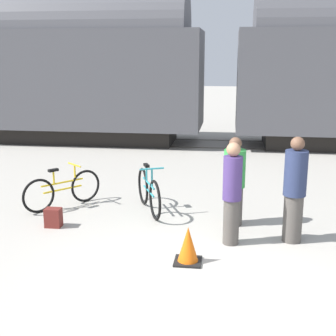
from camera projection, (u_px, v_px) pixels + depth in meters
ground_plane at (193, 285)px, 6.19m from camera, size 80.00×80.00×0.00m
freight_train at (220, 64)px, 15.29m from camera, size 51.13×2.84×5.10m
rail_near at (217, 148)px, 15.23m from camera, size 63.13×0.07×0.01m
rail_far at (218, 140)px, 16.61m from camera, size 63.13×0.07×0.01m
bicycle_yellow at (63, 190)px, 9.28m from camera, size 1.16×1.34×0.84m
bicycle_teal at (149, 192)px, 9.01m from camera, size 0.74×1.59×0.93m
person_in_navy at (295, 190)px, 7.45m from camera, size 0.36×0.36×1.73m
person_in_green at (234, 182)px, 8.23m from camera, size 0.38×0.38×1.59m
person_in_purple at (232, 193)px, 7.36m from camera, size 0.30×0.30×1.66m
backpack at (53, 218)px, 8.25m from camera, size 0.28×0.20×0.34m
traffic_cone at (188, 246)px, 6.81m from camera, size 0.40×0.40×0.55m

